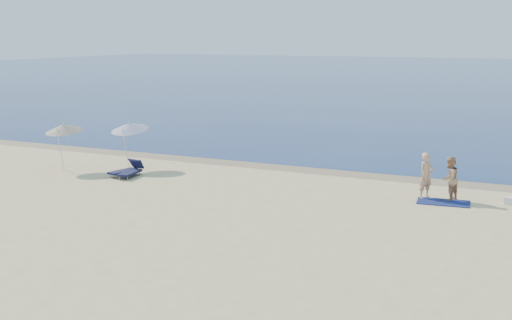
# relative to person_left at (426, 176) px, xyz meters

# --- Properties ---
(sea) EXTENTS (240.00, 160.00, 0.01)m
(sea) POSITION_rel_person_left_xyz_m (-4.54, 83.83, -0.93)
(sea) COLOR #0D2152
(sea) RESTS_ON ground
(wet_sand_strip) EXTENTS (240.00, 1.60, 0.00)m
(wet_sand_strip) POSITION_rel_person_left_xyz_m (-4.54, 3.23, -0.93)
(wet_sand_strip) COLOR #847254
(wet_sand_strip) RESTS_ON ground
(person_left) EXTENTS (0.74, 0.81, 1.86)m
(person_left) POSITION_rel_person_left_xyz_m (0.00, 0.00, 0.00)
(person_left) COLOR tan
(person_left) RESTS_ON ground
(person_right) EXTENTS (0.93, 1.04, 1.76)m
(person_right) POSITION_rel_person_left_xyz_m (0.90, 0.08, -0.05)
(person_right) COLOR tan
(person_right) RESTS_ON ground
(beach_towel) EXTENTS (2.11, 1.31, 0.03)m
(beach_towel) POSITION_rel_person_left_xyz_m (0.79, -0.42, -0.91)
(beach_towel) COLOR #0F194C
(beach_towel) RESTS_ON ground
(white_bag) EXTENTS (0.37, 0.33, 0.28)m
(white_bag) POSITION_rel_person_left_xyz_m (3.14, 0.40, -0.79)
(white_bag) COLOR silver
(white_bag) RESTS_ON ground
(umbrella_near) EXTENTS (1.93, 1.96, 2.42)m
(umbrella_near) POSITION_rel_person_left_xyz_m (-14.37, 0.11, 1.12)
(umbrella_near) COLOR silver
(umbrella_near) RESTS_ON ground
(umbrella_far) EXTENTS (1.84, 1.86, 2.40)m
(umbrella_far) POSITION_rel_person_left_xyz_m (-16.99, -1.60, 1.13)
(umbrella_far) COLOR silver
(umbrella_far) RESTS_ON ground
(lounger_left) EXTENTS (0.87, 1.70, 0.72)m
(lounger_left) POSITION_rel_person_left_xyz_m (-13.58, -1.48, -0.67)
(lounger_left) COLOR #16183E
(lounger_left) RESTS_ON ground
(lounger_right) EXTENTS (0.69, 1.67, 0.72)m
(lounger_right) POSITION_rel_person_left_xyz_m (-13.15, -1.59, -0.67)
(lounger_right) COLOR #131636
(lounger_right) RESTS_ON ground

